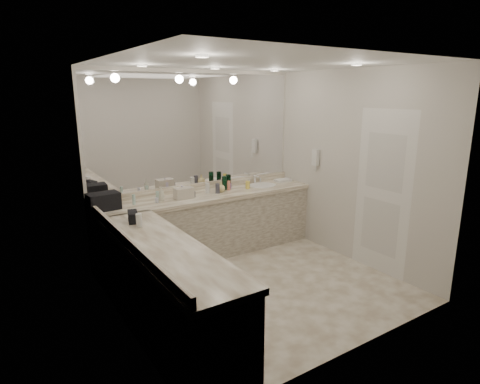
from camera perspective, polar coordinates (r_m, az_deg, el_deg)
floor at (r=5.03m, az=2.39°, el=-13.13°), size 3.20×3.20×0.00m
ceiling at (r=4.48m, az=2.74°, el=17.93°), size 3.20×3.20×0.00m
wall_back at (r=5.84m, az=-6.06°, el=4.15°), size 3.20×0.02×2.60m
wall_left at (r=3.90m, az=-16.95°, el=-1.36°), size 0.02×3.00×2.60m
wall_right at (r=5.65m, az=15.89°, el=3.36°), size 0.02×3.00×2.60m
vanity_back_base at (r=5.80m, az=-4.47°, el=-4.86°), size 3.20×0.60×0.84m
vanity_back_top at (r=5.67m, az=-4.51°, el=-0.57°), size 3.20×0.64×0.06m
vanity_left_base at (r=4.04m, az=-10.59°, el=-13.85°), size 0.60×2.40×0.84m
vanity_left_top at (r=3.86m, az=-10.75°, el=-7.89°), size 0.64×2.42×0.06m
backsplash_back at (r=5.90m, az=-5.88°, el=0.77°), size 3.20×0.04×0.10m
backsplash_left at (r=4.01m, az=-16.32°, el=-6.15°), size 0.04×3.00×0.10m
mirror_back at (r=5.77m, az=-6.12°, el=8.79°), size 3.12×0.01×1.55m
mirror_left at (r=3.81m, az=-17.28°, el=5.58°), size 0.01×2.92×1.55m
sink at (r=6.16m, az=3.21°, el=0.88°), size 0.44×0.44×0.03m
faucet at (r=6.31m, az=2.09°, el=1.91°), size 0.24×0.16×0.14m
wall_phone at (r=6.08m, az=10.69°, el=4.86°), size 0.06×0.10×0.24m
door at (r=5.38m, az=19.61°, el=-0.16°), size 0.02×0.82×2.10m
black_toiletry_bag at (r=5.15m, az=-18.86°, el=-1.23°), size 0.39×0.26×0.21m
black_bag_spill at (r=4.58m, az=-14.99°, el=-3.43°), size 0.15×0.23×0.12m
cream_cosmetic_case at (r=5.45m, az=-8.01°, el=-0.16°), size 0.25×0.15×0.14m
hand_towel at (r=6.46m, az=6.12°, el=1.67°), size 0.26×0.18×0.04m
lotion_left at (r=4.39m, az=-14.17°, el=-3.91°), size 0.06×0.06×0.15m
soap_bottle_a at (r=5.37m, az=-11.12°, el=-0.23°), size 0.10×0.10×0.19m
soap_bottle_b at (r=5.47m, az=-8.25°, el=0.04°), size 0.09×0.09×0.17m
soap_bottle_c at (r=5.74m, az=-2.73°, el=0.73°), size 0.15×0.15×0.15m
green_bottle_0 at (r=5.98m, az=-1.71°, el=1.54°), size 0.07×0.07×0.20m
green_bottle_1 at (r=5.87m, az=-2.23°, el=1.30°), size 0.07×0.07×0.20m
green_bottle_2 at (r=5.98m, az=-1.61°, el=1.53°), size 0.06×0.06×0.20m
amenity_bottle_0 at (r=5.70m, az=-4.66°, el=0.57°), size 0.06×0.06×0.14m
amenity_bottle_1 at (r=5.30m, az=-11.75°, el=-1.16°), size 0.05×0.05×0.06m
amenity_bottle_2 at (r=5.86m, az=-1.61°, el=0.94°), size 0.05×0.05×0.14m
amenity_bottle_3 at (r=5.51m, az=-6.57°, el=-0.32°), size 0.04×0.04×0.07m
amenity_bottle_4 at (r=5.67m, az=-3.21°, el=0.50°), size 0.06×0.06×0.14m
amenity_bottle_5 at (r=5.95m, az=1.09°, el=1.04°), size 0.06×0.06×0.11m
amenity_bottle_6 at (r=5.98m, az=-1.52°, el=0.91°), size 0.06×0.06×0.08m
amenity_bottle_7 at (r=5.44m, az=-11.67°, el=-0.48°), size 0.04×0.04×0.11m
amenity_bottle_8 at (r=5.28m, az=-14.86°, el=-1.04°), size 0.04×0.04×0.13m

